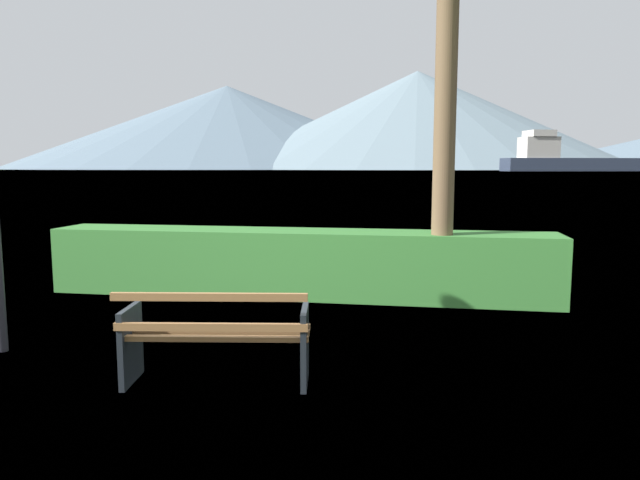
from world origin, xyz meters
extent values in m
plane|color=#4C6B33|center=(0.00, 0.00, 0.00)|extent=(1400.00, 1400.00, 0.00)
plane|color=#7A99A8|center=(0.00, 306.33, 0.00)|extent=(620.00, 620.00, 0.00)
cube|color=olive|center=(0.03, -0.19, 0.45)|extent=(1.60, 0.29, 0.04)
cube|color=olive|center=(0.00, 0.00, 0.45)|extent=(1.60, 0.29, 0.04)
cube|color=olive|center=(-0.03, 0.19, 0.45)|extent=(1.60, 0.29, 0.04)
cube|color=olive|center=(0.04, -0.26, 0.57)|extent=(1.60, 0.27, 0.06)
cube|color=olive|center=(0.04, -0.31, 0.84)|extent=(1.60, 0.27, 0.06)
cube|color=#1E2328|center=(-0.75, -0.13, 0.34)|extent=(0.12, 0.51, 0.68)
cube|color=#1E2328|center=(0.76, 0.09, 0.34)|extent=(0.12, 0.51, 0.68)
cube|color=#387A33|center=(0.00, 3.54, 0.48)|extent=(7.38, 0.88, 0.96)
cylinder|color=brown|center=(2.05, 3.34, 2.66)|extent=(0.29, 0.29, 5.32)
cube|color=#2D384C|center=(83.69, 285.87, 3.00)|extent=(88.09, 35.05, 6.01)
cube|color=beige|center=(56.53, 278.40, 10.81)|extent=(18.18, 14.75, 9.61)
cube|color=beige|center=(56.53, 278.40, 17.12)|extent=(13.91, 14.66, 3.00)
cone|color=slate|center=(-191.77, 575.97, 42.02)|extent=(428.46, 428.46, 84.04)
cone|color=slate|center=(0.00, 544.45, 44.40)|extent=(374.01, 374.01, 88.81)
camera|label=1|loc=(1.70, -4.71, 1.88)|focal=32.56mm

